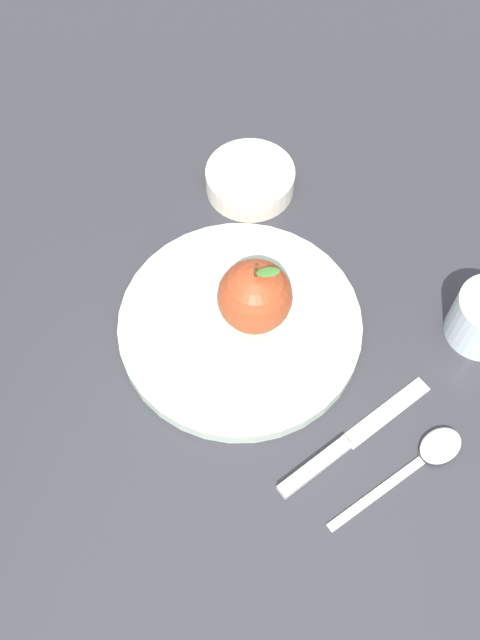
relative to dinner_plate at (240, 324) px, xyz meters
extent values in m
plane|color=#2D2D33|center=(0.03, 0.00, -0.01)|extent=(2.40, 2.40, 0.00)
cylinder|color=#B2C6B2|center=(0.00, 0.00, 0.00)|extent=(0.27, 0.27, 0.02)
torus|color=#B2C6B2|center=(0.00, 0.00, 0.00)|extent=(0.27, 0.27, 0.01)
sphere|color=#9E3D1E|center=(0.01, 0.01, 0.05)|extent=(0.08, 0.08, 0.08)
cylinder|color=#4C3319|center=(0.01, 0.01, 0.09)|extent=(0.00, 0.00, 0.02)
ellipsoid|color=#386628|center=(0.02, 0.01, 0.10)|extent=(0.03, 0.02, 0.01)
cylinder|color=silver|center=(-0.04, 0.20, 0.00)|extent=(0.11, 0.11, 0.03)
torus|color=silver|center=(-0.04, 0.20, 0.02)|extent=(0.11, 0.11, 0.01)
cylinder|color=#B7AF9F|center=(-0.04, 0.20, 0.01)|extent=(0.09, 0.09, 0.01)
cube|color=silver|center=(0.18, -0.05, -0.01)|extent=(0.08, 0.10, 0.00)
cube|color=silver|center=(0.12, -0.13, -0.01)|extent=(0.06, 0.08, 0.01)
ellipsoid|color=silver|center=(0.23, -0.08, -0.01)|extent=(0.06, 0.06, 0.01)
cube|color=silver|center=(0.18, -0.14, -0.01)|extent=(0.08, 0.10, 0.01)
camera|label=1|loc=(0.10, -0.35, 0.65)|focal=37.46mm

